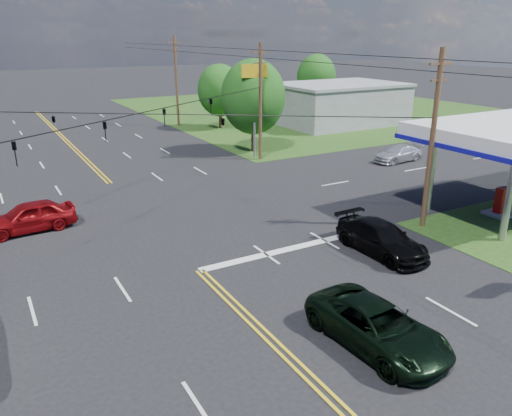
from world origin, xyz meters
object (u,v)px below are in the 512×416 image
tree_right_a (253,97)px  pickup_dkgreen (377,326)px  retail_ne (338,105)px  pole_right_far (176,80)px  suv_black (381,238)px  tree_right_b (220,90)px  tree_far_r (316,77)px  pole_se (432,139)px  pole_ne (260,101)px

tree_right_a → pickup_dkgreen: size_ratio=1.53×
retail_ne → pickup_dkgreen: 45.20m
tree_right_a → pole_right_far: bearing=93.6°
tree_right_a → suv_black: (-5.50, -22.52, -4.12)m
pole_right_far → suv_black: (-4.50, -38.52, -4.42)m
pole_right_far → tree_right_b: 5.40m
tree_right_a → tree_far_r: tree_right_a is taller
tree_right_b → pickup_dkgreen: tree_right_b is taller
pickup_dkgreen → suv_black: bearing=42.5°
pole_se → suv_black: 6.32m
tree_right_b → tree_right_a: bearing=-101.8°
pole_ne → tree_far_r: size_ratio=1.25×
pole_ne → pickup_dkgreen: bearing=-111.6°
suv_black → retail_ne: bearing=54.0°
retail_ne → tree_right_b: 14.22m
tree_right_b → pole_ne: bearing=-103.1°
pole_ne → pickup_dkgreen: pole_ne is taller
tree_right_a → suv_black: 23.54m
tree_right_b → pickup_dkgreen: 42.57m
pole_se → tree_far_r: size_ratio=1.25×
pole_se → tree_right_b: pole_se is taller
pole_ne → tree_right_b: (3.50, 15.00, -0.70)m
tree_far_r → retail_ne: bearing=-111.8°
pole_se → tree_right_b: size_ratio=1.34×
pole_se → suv_black: (-4.50, -1.52, -4.17)m
retail_ne → tree_right_a: 18.09m
pickup_dkgreen → pole_ne: bearing=64.8°
retail_ne → tree_right_a: tree_right_a is taller
pickup_dkgreen → retail_ne: bearing=49.8°
suv_black → tree_far_r: bearing=56.9°
pole_right_far → tree_right_b: bearing=-48.8°
suv_black → pole_right_far: bearing=82.5°
pole_right_far → tree_right_a: 16.03m
pole_se → tree_right_a: 21.02m
retail_ne → pole_se: size_ratio=1.47×
retail_ne → pole_right_far: bearing=154.8°
pole_ne → retail_ne: bearing=32.9°
pole_right_far → tree_right_a: size_ratio=1.22×
suv_black → pole_ne: bearing=76.1°
pole_se → suv_black: size_ratio=1.84×
pole_se → tree_right_b: bearing=83.9°
pole_se → tree_right_a: bearing=87.3°
retail_ne → suv_black: retail_ne is taller
pole_ne → tree_right_a: pole_ne is taller
pickup_dkgreen → tree_far_r: bearing=52.6°
pickup_dkgreen → suv_black: size_ratio=1.04×
pole_se → suv_black: bearing=-161.4°
tree_far_r → suv_black: bearing=-122.2°
pole_right_far → suv_black: size_ratio=1.94×
tree_far_r → pickup_dkgreen: (-31.00, -46.22, -3.80)m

